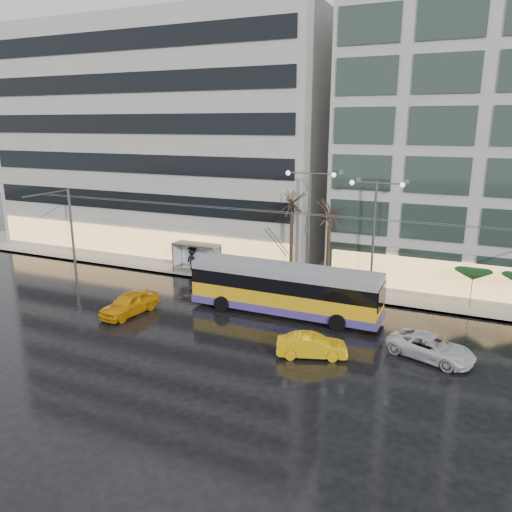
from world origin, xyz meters
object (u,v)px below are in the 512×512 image
Objects in this scene: trolleybus at (285,291)px; street_lamp_near at (309,213)px; taxi_a at (129,304)px; bus_shelter at (194,251)px.

street_lamp_near is (-0.35, 6.10, 4.34)m from trolleybus.
street_lamp_near reaches higher than taxi_a.
street_lamp_near is at bearing 56.62° from taxi_a.
street_lamp_near reaches higher than trolleybus.
street_lamp_near is (10.38, 0.11, 4.03)m from bus_shelter.
taxi_a is at bearing -131.41° from street_lamp_near.
street_lamp_near reaches higher than bus_shelter.
bus_shelter is 11.14m from street_lamp_near.
trolleybus is 3.13× the size of bus_shelter.
street_lamp_near is 2.01× the size of taxi_a.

